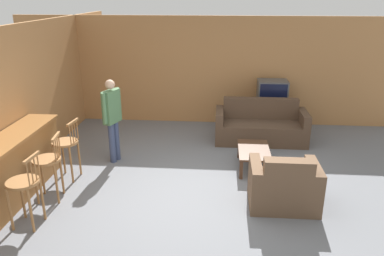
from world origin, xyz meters
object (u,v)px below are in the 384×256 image
couch_far (260,127)px  bar_chair_mid (48,164)px  bar_chair_near (25,187)px  coffee_table (254,152)px  tv_unit (270,115)px  bar_chair_far (66,146)px  tv (272,91)px  person_by_window (112,116)px  armchair_near (284,187)px

couch_far → bar_chair_mid: bearing=-141.8°
bar_chair_near → coffee_table: 3.90m
bar_chair_near → tv_unit: bar_chair_near is taller
bar_chair_mid → couch_far: 4.49m
bar_chair_near → bar_chair_far: 1.44m
tv_unit → tv: bearing=-90.0°
bar_chair_near → couch_far: bar_chair_near is taller
bar_chair_far → person_by_window: (0.61, 0.78, 0.32)m
bar_chair_mid → tv: (3.83, 3.60, 0.32)m
coffee_table → tv: 2.37m
armchair_near → tv_unit: 3.53m
bar_chair_far → armchair_near: bar_chair_far is taller
bar_chair_mid → couch_far: bearing=38.2°
couch_far → tv_unit: size_ratio=1.66×
person_by_window → tv_unit: bearing=33.3°
tv → armchair_near: bearing=-93.2°
bar_chair_far → couch_far: 4.09m
couch_far → armchair_near: size_ratio=1.91×
couch_far → tv_unit: 0.88m
bar_chair_mid → coffee_table: bearing=22.7°
bar_chair_mid → bar_chair_far: 0.71m
couch_far → armchair_near: 2.70m
armchair_near → tv_unit: bearing=86.8°
bar_chair_near → couch_far: size_ratio=0.55×
armchair_near → coffee_table: bearing=105.4°
couch_far → tv: size_ratio=2.85×
bar_chair_near → tv_unit: size_ratio=0.91×
bar_chair_mid → couch_far: bar_chair_mid is taller
bar_chair_far → armchair_near: bearing=-10.0°
bar_chair_far → coffee_table: bar_chair_far is taller
person_by_window → armchair_near: bearing=-25.1°
person_by_window → couch_far: bearing=23.8°
couch_far → coffee_table: size_ratio=1.99×
coffee_table → bar_chair_mid: bearing=-157.3°
tv → bar_chair_mid: bearing=-136.8°
bar_chair_mid → bar_chair_near: bearing=-90.0°
couch_far → armchair_near: (0.11, -2.70, 0.00)m
tv_unit → person_by_window: 3.89m
bar_chair_far → tv: size_ratio=1.56×
bar_chair_near → couch_far: bearing=44.8°
couch_far → person_by_window: (-2.91, -1.28, 0.59)m
bar_chair_near → couch_far: (3.52, 3.50, -0.27)m
coffee_table → bar_chair_near: bearing=-147.4°
bar_chair_far → armchair_near: 3.70m
coffee_table → person_by_window: 2.73m
armchair_near → tv: tv is taller
armchair_near → tv_unit: size_ratio=0.87×
bar_chair_near → person_by_window: 2.32m
bar_chair_near → person_by_window: (0.61, 2.21, 0.32)m
person_by_window → coffee_table: bearing=-2.6°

